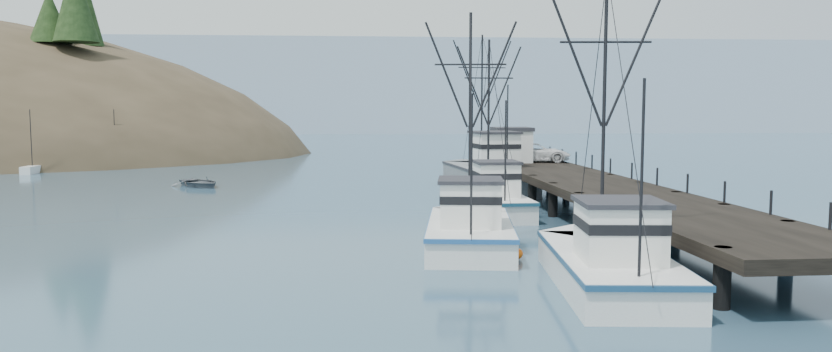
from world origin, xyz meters
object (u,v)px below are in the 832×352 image
Objects in this scene: work_vessel at (486,174)px; pier at (596,188)px; trawler_far at (491,200)px; pier_shed at (512,144)px; trawler_near at (607,263)px; trawler_mid at (470,229)px; pickup_truck at (536,153)px; motorboat at (200,187)px.

pier is at bearing -74.97° from work_vessel.
pier_shed is at bearing 73.40° from trawler_far.
pier is at bearing -84.82° from pier_shed.
trawler_near reaches higher than trawler_mid.
pier is 16.70m from pier_shed.
work_vessel is at bearing 77.91° from trawler_mid.
work_vessel is at bearing 105.03° from pier.
trawler_near reaches higher than pickup_truck.
trawler_mid is at bearing -94.72° from motorboat.
trawler_far is at bearing 165.93° from pier.
motorboat is at bearing 122.78° from trawler_mid.
trawler_far is 1.98× the size of pickup_truck.
motorboat is (-25.16, 2.11, -3.42)m from pier_shed.
trawler_near is at bearing -96.10° from motorboat.
trawler_mid reaches higher than pickup_truck.
trawler_near is at bearing -92.26° from work_vessel.
trawler_near is 8.60m from trawler_mid.
trawler_mid is at bearing -102.09° from work_vessel.
trawler_far is at bearing -106.60° from pier_shed.
pier is at bearing 44.83° from trawler_mid.
pier is 12.62m from trawler_mid.
pier is 13.75× the size of pier_shed.
trawler_far is at bearing 74.15° from trawler_mid.
trawler_far is 15.91m from pier_shed.
trawler_far is (-5.98, 1.50, -0.87)m from pier.
work_vessel is at bearing -140.68° from pier_shed.
trawler_near is 33.51m from pickup_truck.
pier_shed is at bearing 83.73° from trawler_near.
trawler_mid is at bearing -135.17° from pier.
work_vessel is (1.23, 31.17, 0.41)m from trawler_near.
pickup_truck is at bearing 88.33° from pier.
trawler_mid is 23.98m from work_vessel.
pier is 16.42m from pickup_truck.
trawler_near reaches higher than motorboat.
work_vessel reaches higher than motorboat.
trawler_mid is 2.07× the size of pickup_truck.
trawler_near reaches higher than trawler_far.
motorboat is (-20.67, 17.15, -0.82)m from trawler_far.
pier is 3.79× the size of trawler_near.
trawler_near is (-5.14, -16.60, -0.87)m from pier.
trawler_near reaches higher than pier.
work_vessel is at bearing -47.68° from motorboat.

